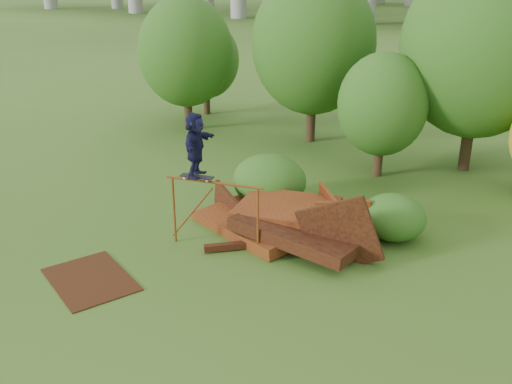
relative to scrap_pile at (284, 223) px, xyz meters
The scene contains 13 objects.
ground 3.08m from the scrap_pile, 80.23° to the right, with size 240.00×240.00×0.00m, color #2D5116.
scrap_pile is the anchor object (origin of this frame).
grind_rail 2.10m from the scrap_pile, 130.69° to the right, with size 2.57×0.53×1.85m.
skateboard 2.73m from the scrap_pile, 138.05° to the right, with size 0.89×0.38×0.09m.
skater 3.26m from the scrap_pile, 138.05° to the right, with size 1.51×0.48×1.62m, color #141434.
flat_plate 5.15m from the scrap_pile, 124.48° to the right, with size 2.29×1.64×0.03m, color #361B0B.
tree_0 11.86m from the scrap_pile, 138.24° to the left, with size 4.05×4.05×5.71m.
tree_1 9.80m from the scrap_pile, 109.68° to the left, with size 4.86×4.86×6.77m.
tree_2 6.30m from the scrap_pile, 83.41° to the left, with size 3.01×3.01×4.24m.
tree_3 9.46m from the scrap_pile, 68.33° to the left, with size 5.27×5.27×7.31m.
tree_6 14.17m from the scrap_pile, 132.24° to the left, with size 3.21×3.21×4.48m.
shrub_left 2.30m from the scrap_pile, 127.72° to the left, with size 2.26×2.09×1.57m, color #2D5617.
shrub_right 2.91m from the scrap_pile, 27.50° to the left, with size 1.75×1.60×1.24m, color #2D5617.
Camera 1 is at (5.61, -9.44, 6.85)m, focal length 40.00 mm.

